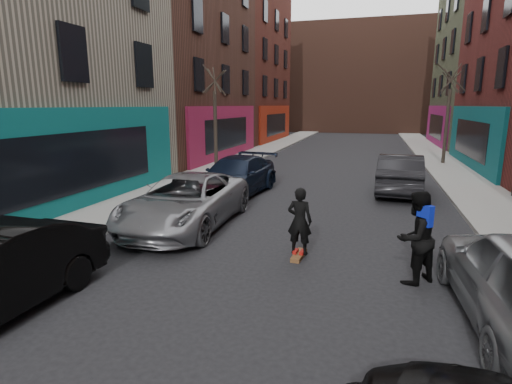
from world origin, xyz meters
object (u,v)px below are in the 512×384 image
Objects in this scene: parked_left_end at (236,176)px; pedestrian at (416,237)px; parked_left_far at (186,201)px; skateboarder at (300,221)px; skateboard at (299,255)px; tree_right_far at (449,106)px; parked_right_end at (400,173)px; tree_left_far at (215,109)px.

parked_left_end is 2.74× the size of pedestrian.
parked_left_far reaches higher than parked_left_end.
skateboarder is (3.71, -6.07, 0.15)m from parked_left_end.
parked_left_far is at bearing 160.33° from skateboard.
tree_right_far reaches higher than skateboard.
pedestrian reaches higher than parked_right_end.
tree_left_far is 1.24× the size of parked_left_end.
tree_right_far reaches higher than pedestrian.
tree_right_far is at bearing -144.22° from pedestrian.
parked_left_far reaches higher than skateboard.
parked_left_end is at bearing -60.63° from tree_left_far.
tree_left_far is 10.59m from parked_left_far.
tree_right_far is at bearing 75.31° from skateboard.
parked_left_end is 3.25× the size of skateboarder.
skateboarder reaches higher than parked_left_far.
skateboarder is at bearing -108.10° from tree_right_far.
parked_left_end reaches higher than skateboard.
tree_left_far reaches higher than pedestrian.
parked_right_end is 9.05m from pedestrian.
skateboarder is (3.71, -1.58, 0.14)m from parked_left_far.
parked_right_end is (-3.00, -9.04, -2.73)m from tree_right_far.
tree_left_far is at bearing -154.18° from tree_right_far.
skateboarder is (6.71, -11.40, -2.47)m from tree_left_far.
tree_left_far reaches higher than skateboard.
skateboard is (3.71, -6.07, -0.71)m from parked_left_end.
tree_left_far is at bearing 105.70° from parked_left_far.
tree_right_far reaches higher than parked_right_end.
tree_right_far reaches higher than parked_left_end.
parked_left_end is 7.12m from skateboarder.
skateboard is at bearing -59.71° from pedestrian.
tree_right_far is 14.98m from parked_left_end.
tree_left_far is 13.78m from tree_right_far.
tree_right_far is at bearing 57.98° from parked_left_far.
parked_left_end is at bearing 88.70° from parked_left_far.
parked_left_end is 7.15m from skateboard.
skateboarder is at bearing -53.02° from parked_left_end.
tree_right_far reaches higher than skateboarder.
parked_left_end is 1.08× the size of parked_right_end.
parked_right_end is (6.40, 6.78, 0.03)m from parked_left_far.
tree_right_far is 1.30× the size of parked_left_end.
parked_right_end reaches higher than parked_left_far.
tree_right_far is at bearing 25.82° from tree_left_far.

